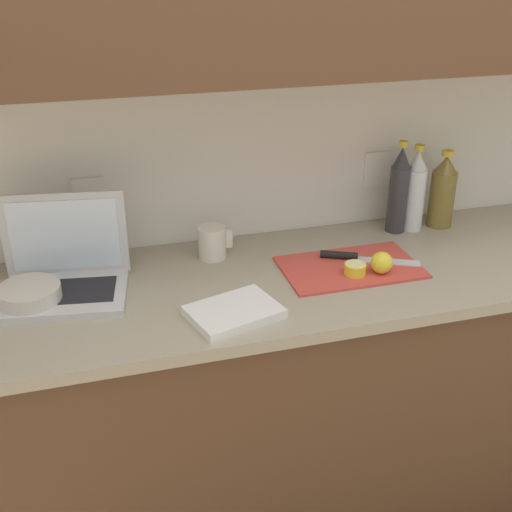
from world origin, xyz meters
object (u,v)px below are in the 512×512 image
Objects in this scene: laptop at (65,270)px; bottle_green_soda at (443,192)px; bottle_water_clear at (399,191)px; cutting_board at (350,267)px; bowl_white at (30,297)px; bottle_oil_tall at (415,191)px; lemon_whole_beside at (382,263)px; knife at (352,257)px; measuring_cup at (212,242)px; lemon_half_cut at (355,269)px.

bottle_green_soda reaches higher than laptop.
bottle_water_clear reaches higher than bottle_green_soda.
bowl_white is at bearing 178.19° from cutting_board.
laptop is 1.10m from bottle_oil_tall.
lemon_whole_beside is 0.95m from bowl_white.
knife is at bearing -148.71° from bottle_oil_tall.
bowl_white is at bearing -170.75° from bottle_water_clear.
bottle_green_soda is (0.39, 0.17, 0.10)m from knife.
measuring_cup is at bearing 150.66° from lemon_whole_beside.
bottle_green_soda is at bearing 27.37° from cutting_board.
laptop is 1.31× the size of knife.
measuring_cup reaches higher than cutting_board.
bottle_oil_tall reaches higher than knife.
measuring_cup is at bearing -177.88° from bottle_green_soda.
bowl_white is (-0.09, -0.07, -0.03)m from laptop.
measuring_cup reaches higher than lemon_whole_beside.
laptop reaches higher than measuring_cup.
bottle_water_clear is at bearing 15.11° from laptop.
bowl_white reaches higher than lemon_half_cut.
knife is 4.41× the size of lemon_whole_beside.
bottle_oil_tall reaches higher than measuring_cup.
lemon_half_cut is at bearing -134.64° from bottle_water_clear.
lemon_half_cut is at bearing 169.88° from lemon_whole_beside.
bottle_water_clear is 0.62m from measuring_cup.
cutting_board is at bearing -145.40° from bottle_oil_tall.
bottle_oil_tall reaches higher than laptop.
laptop is 0.79m from lemon_half_cut.
bottle_water_clear is (1.04, 0.12, 0.08)m from laptop.
bottle_water_clear is (-0.06, 0.00, 0.01)m from bottle_oil_tall.
measuring_cup is (-0.36, 0.23, 0.02)m from lemon_half_cut.
lemon_whole_beside is (0.04, -0.10, 0.02)m from knife.
measuring_cup is 0.54m from bowl_white.
lemon_half_cut is 0.98× the size of lemon_whole_beside.
bottle_green_soda is (1.20, 0.12, 0.06)m from laptop.
bowl_white is at bearing -171.19° from bottle_oil_tall.
measuring_cup is at bearing 20.45° from laptop.
laptop is 5.78× the size of lemon_whole_beside.
bottle_oil_tall is at bearing 8.81° from bowl_white.
measuring_cup is (-0.37, 0.18, 0.05)m from cutting_board.
laptop is 1.20× the size of bottle_water_clear.
knife is 4.49× the size of lemon_half_cut.
laptop is 0.91× the size of cutting_board.
cutting_board is at bearing -94.80° from knife.
bottle_green_soda is 0.10m from bottle_oil_tall.
laptop is 0.80m from cutting_board.
bottle_water_clear is (0.23, 0.17, 0.12)m from knife.
laptop is at bearing 169.67° from lemon_half_cut.
lemon_half_cut reaches higher than knife.
lemon_half_cut is 0.38× the size of bowl_white.
bottle_oil_tall reaches higher than lemon_whole_beside.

